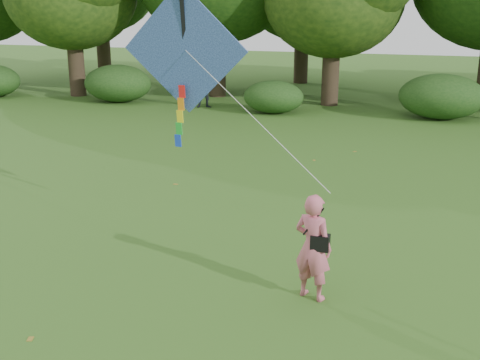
% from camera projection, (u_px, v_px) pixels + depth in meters
% --- Properties ---
extents(ground, '(100.00, 100.00, 0.00)m').
position_uv_depth(ground, '(247.00, 306.00, 9.73)').
color(ground, '#265114').
rests_on(ground, ground).
extents(man_kite_flyer, '(0.76, 0.62, 1.80)m').
position_uv_depth(man_kite_flyer, '(313.00, 247.00, 9.79)').
color(man_kite_flyer, '#C55C6F').
rests_on(man_kite_flyer, ground).
extents(bystander_left, '(1.08, 0.99, 1.79)m').
position_uv_depth(bystander_left, '(206.00, 88.00, 27.58)').
color(bystander_left, '#21272D').
rests_on(bystander_left, ground).
extents(crossbody_bag, '(0.43, 0.20, 0.71)m').
position_uv_depth(crossbody_bag, '(320.00, 242.00, 9.69)').
color(crossbody_bag, black).
rests_on(crossbody_bag, ground).
extents(flying_kite, '(4.72, 2.73, 3.32)m').
position_uv_depth(flying_kite, '(185.00, 52.00, 12.01)').
color(flying_kite, '#265DA6').
rests_on(flying_kite, ground).
extents(shrub_band, '(39.15, 3.22, 1.88)m').
position_uv_depth(shrub_band, '(350.00, 95.00, 25.78)').
color(shrub_band, '#264919').
rests_on(shrub_band, ground).
extents(fallen_leaves, '(10.70, 14.93, 0.01)m').
position_uv_depth(fallen_leaves, '(300.00, 262.00, 11.36)').
color(fallen_leaves, olive).
rests_on(fallen_leaves, ground).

